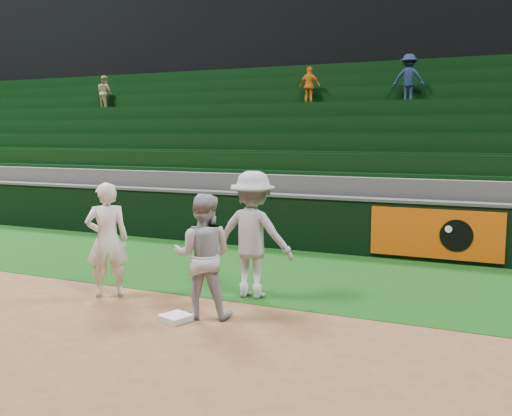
# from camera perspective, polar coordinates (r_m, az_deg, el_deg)

# --- Properties ---
(ground) EXTENTS (70.00, 70.00, 0.00)m
(ground) POSITION_cam_1_polar(r_m,az_deg,el_deg) (8.45, -7.99, -10.53)
(ground) COLOR brown
(ground) RESTS_ON ground
(foul_grass) EXTENTS (36.00, 4.20, 0.01)m
(foul_grass) POSITION_cam_1_polar(r_m,az_deg,el_deg) (11.01, 0.34, -6.22)
(foul_grass) COLOR #0D350D
(foul_grass) RESTS_ON ground
(upper_deck) EXTENTS (40.00, 12.00, 12.00)m
(upper_deck) POSITION_cam_1_polar(r_m,az_deg,el_deg) (24.87, 14.31, 14.99)
(upper_deck) COLOR black
(upper_deck) RESTS_ON ground
(first_base) EXTENTS (0.47, 0.47, 0.08)m
(first_base) POSITION_cam_1_polar(r_m,az_deg,el_deg) (8.19, -8.03, -10.81)
(first_base) COLOR white
(first_base) RESTS_ON ground
(first_baseman) EXTENTS (0.80, 0.76, 1.84)m
(first_baseman) POSITION_cam_1_polar(r_m,az_deg,el_deg) (9.40, -14.66, -3.09)
(first_baseman) COLOR white
(first_baseman) RESTS_ON ground
(baserunner) EXTENTS (1.01, 0.89, 1.77)m
(baserunner) POSITION_cam_1_polar(r_m,az_deg,el_deg) (8.11, -5.32, -4.78)
(baserunner) COLOR #A1A3AB
(baserunner) RESTS_ON ground
(base_coach) EXTENTS (1.31, 0.76, 2.01)m
(base_coach) POSITION_cam_1_polar(r_m,az_deg,el_deg) (9.03, -0.31, -2.67)
(base_coach) COLOR #9FA1AC
(base_coach) RESTS_ON foul_grass
(field_wall) EXTENTS (36.00, 0.45, 1.25)m
(field_wall) POSITION_cam_1_polar(r_m,az_deg,el_deg) (12.89, 4.37, -1.40)
(field_wall) COLOR black
(field_wall) RESTS_ON ground
(stadium_seating) EXTENTS (36.00, 5.95, 4.85)m
(stadium_seating) POSITION_cam_1_polar(r_m,az_deg,el_deg) (16.38, 8.78, 4.14)
(stadium_seating) COLOR #3C3C3F
(stadium_seating) RESTS_ON ground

